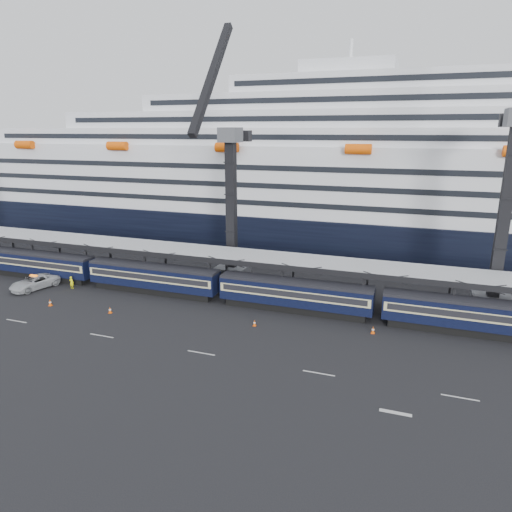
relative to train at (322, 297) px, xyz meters
The scene contains 13 objects.
ground 11.25m from the train, 65.06° to the right, with size 260.00×260.00×0.00m, color black.
lane_markings 20.02m from the train, 49.95° to the right, with size 111.00×4.27×0.02m.
train is the anchor object (origin of this frame).
canopy 6.85m from the train, 40.71° to the left, with size 130.00×6.25×5.53m.
cruise_ship 37.56m from the train, 84.34° to the left, with size 214.09×28.84×34.00m.
crane_dark_near 20.10m from the train, 150.76° to the left, with size 4.50×17.75×35.08m.
crane_dark_mid 23.83m from the train, 21.11° to the left, with size 4.50×18.24×39.64m.
pickup_truck 40.29m from the train, behind, with size 3.08×6.69×1.86m, color #AEB0B5.
worker 35.29m from the train, behind, with size 0.65×0.43×1.78m, color #FFFC0D.
traffic_cone_a 34.39m from the train, 165.18° to the right, with size 0.44×0.44×0.87m.
traffic_cone_b 25.90m from the train, 161.29° to the right, with size 0.41×0.41×0.82m.
traffic_cone_c 9.04m from the train, 137.18° to the right, with size 0.37×0.37×0.74m.
traffic_cone_d 7.63m from the train, 28.62° to the right, with size 0.42×0.42×0.84m.
Camera 1 is at (4.98, -41.42, 21.67)m, focal length 32.00 mm.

